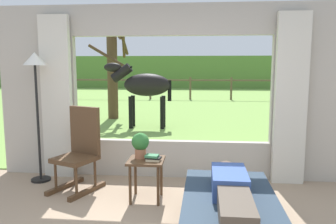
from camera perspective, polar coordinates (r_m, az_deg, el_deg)
name	(u,v)px	position (r m, az deg, el deg)	size (l,w,h in m)	color
back_wall_with_window	(171,94)	(4.95, 0.49, 3.01)	(5.20, 0.12, 2.55)	#ADA599
curtain_panel_left	(57,98)	(5.24, -18.42, 2.33)	(0.44, 0.10, 2.40)	beige
curtain_panel_right	(291,100)	(4.97, 20.17, 1.97)	(0.44, 0.10, 2.40)	beige
outdoor_pasture_lawn	(190,101)	(15.91, 3.74, 1.86)	(36.00, 21.68, 0.02)	#759E47
distant_hill_ridge	(193,72)	(25.66, 4.36, 6.79)	(36.00, 2.00, 2.40)	#567E36
recliner_sofa	(230,218)	(3.42, 10.49, -17.38)	(0.93, 1.72, 0.42)	black
reclining_person	(231,190)	(3.25, 10.71, -12.91)	(0.35, 1.43, 0.22)	#334C8C
rocking_chair	(80,150)	(4.70, -14.75, -6.21)	(0.69, 0.81, 1.12)	#4C331E
side_table	(146,167)	(4.21, -3.75, -9.29)	(0.44, 0.44, 0.52)	#4C331E
potted_plant	(140,144)	(4.21, -4.73, -5.41)	(0.22, 0.22, 0.32)	#9E6042
book_stack	(153,158)	(4.11, -2.61, -7.80)	(0.20, 0.15, 0.08)	beige
floor_lamp_left	(36,78)	(5.08, -21.64, 5.43)	(0.32, 0.32, 1.86)	black
horse	(144,85)	(8.93, -4.12, 4.55)	(1.81, 0.56, 1.73)	black
pasture_tree	(113,69)	(10.59, -9.39, 7.23)	(1.18, 1.05, 3.38)	#4C3823
pasture_fence_line	(190,85)	(16.60, 3.83, 4.66)	(16.10, 0.10, 1.10)	brown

